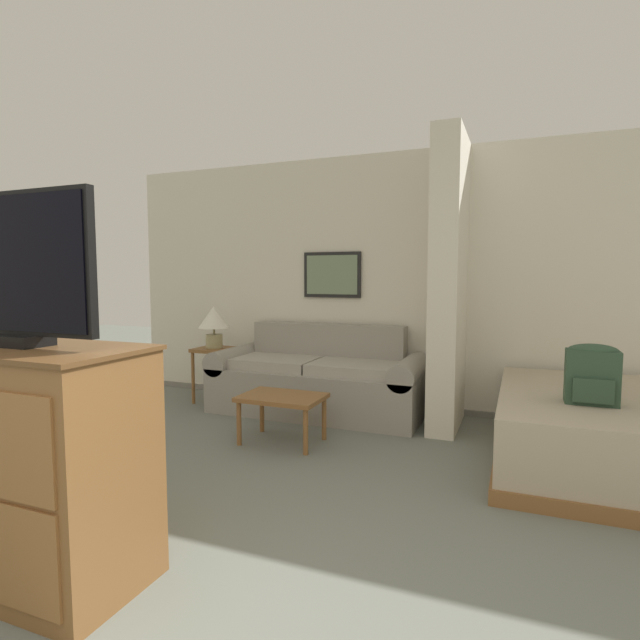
# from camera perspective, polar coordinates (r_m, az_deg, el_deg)

# --- Properties ---
(wall_back) EXTENTS (6.76, 0.16, 2.60)m
(wall_back) POSITION_cam_1_polar(r_m,az_deg,el_deg) (5.12, 11.66, 4.16)
(wall_back) COLOR silver
(wall_back) RESTS_ON ground_plane
(wall_partition_pillar) EXTENTS (0.24, 0.84, 2.60)m
(wall_partition_pillar) POSITION_cam_1_polar(r_m,az_deg,el_deg) (4.60, 14.52, 4.09)
(wall_partition_pillar) COLOR silver
(wall_partition_pillar) RESTS_ON ground_plane
(couch) EXTENTS (2.11, 0.84, 0.87)m
(couch) POSITION_cam_1_polar(r_m,az_deg,el_deg) (5.03, -0.27, -6.90)
(couch) COLOR gray
(couch) RESTS_ON ground_plane
(coffee_table) EXTENTS (0.67, 0.46, 0.39)m
(coffee_table) POSITION_cam_1_polar(r_m,az_deg,el_deg) (4.14, -4.35, -9.26)
(coffee_table) COLOR brown
(coffee_table) RESTS_ON ground_plane
(side_table) EXTENTS (0.39, 0.39, 0.59)m
(side_table) POSITION_cam_1_polar(r_m,az_deg,el_deg) (5.54, -11.97, -4.36)
(side_table) COLOR brown
(side_table) RESTS_ON ground_plane
(table_lamp) EXTENTS (0.33, 0.33, 0.45)m
(table_lamp) POSITION_cam_1_polar(r_m,az_deg,el_deg) (5.49, -12.04, -0.09)
(table_lamp) COLOR tan
(table_lamp) RESTS_ON side_table
(tv_dresser) EXTENTS (1.12, 0.56, 1.05)m
(tv_dresser) POSITION_cam_1_polar(r_m,az_deg,el_deg) (2.66, -30.47, -13.90)
(tv_dresser) COLOR brown
(tv_dresser) RESTS_ON ground_plane
(tv) EXTENTS (0.86, 0.16, 0.67)m
(tv) POSITION_cam_1_polar(r_m,az_deg,el_deg) (2.53, -31.32, 4.96)
(tv) COLOR black
(tv) RESTS_ON tv_dresser
(bed) EXTENTS (1.52, 1.90, 0.52)m
(bed) POSITION_cam_1_polar(r_m,az_deg,el_deg) (4.18, 30.20, -10.86)
(bed) COLOR brown
(bed) RESTS_ON ground_plane
(backpack) EXTENTS (0.32, 0.20, 0.40)m
(backpack) POSITION_cam_1_polar(r_m,az_deg,el_deg) (3.75, 28.66, -5.35)
(backpack) COLOR #2D4733
(backpack) RESTS_ON bed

